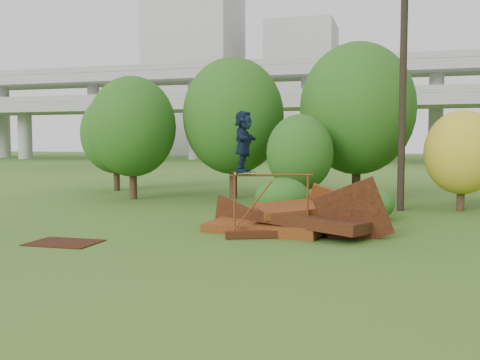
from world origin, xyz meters
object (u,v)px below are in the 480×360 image
(skater, at_px, (243,141))
(scrap_pile, at_px, (293,221))
(utility_pole, at_px, (403,94))
(flat_plate, at_px, (64,243))

(skater, bearing_deg, scrap_pile, -53.01)
(skater, height_order, utility_pole, utility_pole)
(skater, distance_m, utility_pole, 8.90)
(scrap_pile, relative_size, skater, 3.34)
(scrap_pile, height_order, utility_pole, utility_pole)
(skater, relative_size, utility_pole, 0.19)
(flat_plate, xyz_separation_m, utility_pole, (8.84, 9.77, 4.65))
(flat_plate, bearing_deg, utility_pole, 47.86)
(skater, bearing_deg, utility_pole, -36.32)
(flat_plate, height_order, utility_pole, utility_pole)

